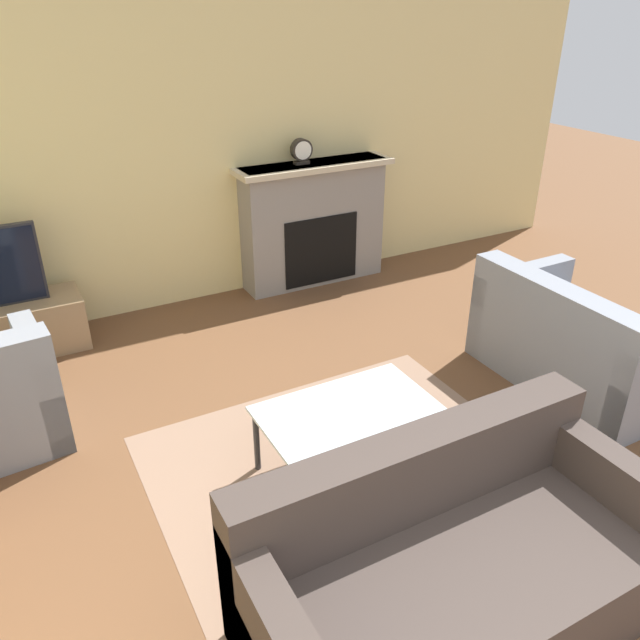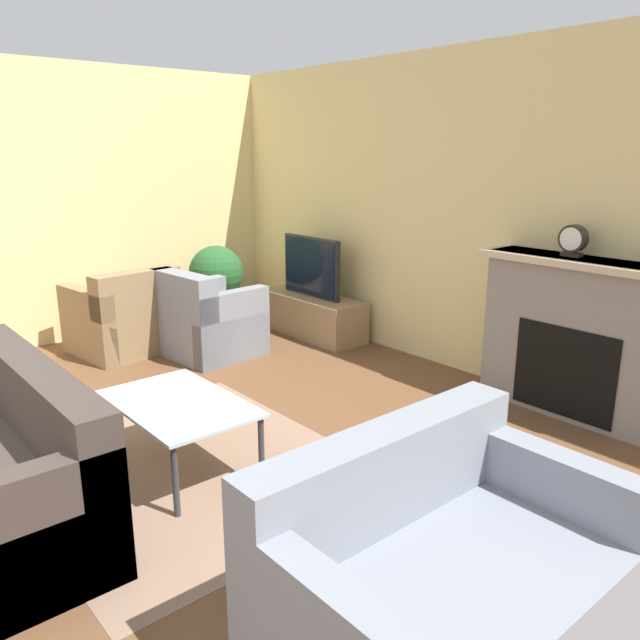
# 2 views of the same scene
# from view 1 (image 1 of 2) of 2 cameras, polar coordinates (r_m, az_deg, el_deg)

# --- Properties ---
(wall_back) EXTENTS (8.86, 0.06, 2.70)m
(wall_back) POSITION_cam_1_polar(r_m,az_deg,el_deg) (5.47, -14.44, 14.62)
(wall_back) COLOR beige
(wall_back) RESTS_ON ground_plane
(area_rug) EXTENTS (2.19, 1.83, 0.00)m
(area_rug) POSITION_cam_1_polar(r_m,az_deg,el_deg) (3.80, 2.39, -13.43)
(area_rug) COLOR #896B56
(area_rug) RESTS_ON ground_plane
(fireplace) EXTENTS (1.49, 0.37, 1.16)m
(fireplace) POSITION_cam_1_polar(r_m,az_deg,el_deg) (5.95, -0.59, 9.01)
(fireplace) COLOR gray
(fireplace) RESTS_ON ground_plane
(couch_sectional) EXTENTS (1.81, 0.88, 0.82)m
(couch_sectional) POSITION_cam_1_polar(r_m,az_deg,el_deg) (2.94, 11.85, -21.56)
(couch_sectional) COLOR #3D332D
(couch_sectional) RESTS_ON ground_plane
(couch_loveseat) EXTENTS (0.91, 1.39, 0.82)m
(couch_loveseat) POSITION_cam_1_polar(r_m,az_deg,el_deg) (4.78, 22.54, -2.20)
(couch_loveseat) COLOR gray
(couch_loveseat) RESTS_ON ground_plane
(coffee_table) EXTENTS (0.99, 0.63, 0.43)m
(coffee_table) POSITION_cam_1_polar(r_m,az_deg,el_deg) (3.54, 2.68, -8.86)
(coffee_table) COLOR #333338
(coffee_table) RESTS_ON ground_plane
(mantel_clock) EXTENTS (0.19, 0.07, 0.22)m
(mantel_clock) POSITION_cam_1_polar(r_m,az_deg,el_deg) (5.72, -1.71, 15.20)
(mantel_clock) COLOR #28231E
(mantel_clock) RESTS_ON fireplace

